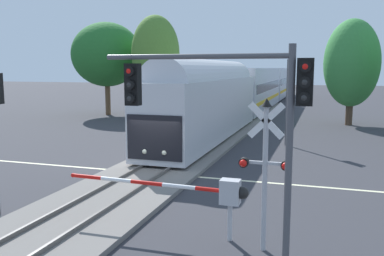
{
  "coord_description": "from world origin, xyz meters",
  "views": [
    {
      "loc": [
        7.52,
        -17.68,
        4.92
      ],
      "look_at": [
        1.37,
        1.63,
        2.0
      ],
      "focal_mm": 38.98,
      "sensor_mm": 36.0,
      "label": 1
    }
  ],
  "objects_px": {
    "traffic_signal_far_side": "(290,88)",
    "oak_behind_train": "(156,54)",
    "crossing_signal_mast": "(265,160)",
    "oak_far_right": "(352,63)",
    "commuter_train": "(255,88)",
    "pine_left_background": "(107,55)",
    "traffic_signal_near_right": "(233,105)",
    "crossing_gate_near": "(209,192)"
  },
  "relations": [
    {
      "from": "traffic_signal_far_side",
      "to": "oak_behind_train",
      "type": "xyz_separation_m",
      "value": [
        -13.36,
        10.23,
        2.6
      ]
    },
    {
      "from": "crossing_signal_mast",
      "to": "oak_far_right",
      "type": "distance_m",
      "value": 27.97
    },
    {
      "from": "oak_far_right",
      "to": "oak_behind_train",
      "type": "bearing_deg",
      "value": -175.8
    },
    {
      "from": "crossing_signal_mast",
      "to": "oak_behind_train",
      "type": "xyz_separation_m",
      "value": [
        -14.04,
        26.31,
        3.74
      ]
    },
    {
      "from": "commuter_train",
      "to": "crossing_signal_mast",
      "type": "xyz_separation_m",
      "value": [
        6.09,
        -36.17,
        -0.21
      ]
    },
    {
      "from": "pine_left_background",
      "to": "oak_far_right",
      "type": "bearing_deg",
      "value": -1.88
    },
    {
      "from": "traffic_signal_near_right",
      "to": "pine_left_background",
      "type": "distance_m",
      "value": 36.18
    },
    {
      "from": "oak_behind_train",
      "to": "traffic_signal_far_side",
      "type": "bearing_deg",
      "value": -37.45
    },
    {
      "from": "traffic_signal_far_side",
      "to": "oak_behind_train",
      "type": "relative_size",
      "value": 0.55
    },
    {
      "from": "crossing_signal_mast",
      "to": "traffic_signal_near_right",
      "type": "height_order",
      "value": "traffic_signal_near_right"
    },
    {
      "from": "commuter_train",
      "to": "oak_far_right",
      "type": "relative_size",
      "value": 6.9
    },
    {
      "from": "traffic_signal_far_side",
      "to": "crossing_gate_near",
      "type": "bearing_deg",
      "value": -93.42
    },
    {
      "from": "crossing_gate_near",
      "to": "pine_left_background",
      "type": "bearing_deg",
      "value": 123.84
    },
    {
      "from": "oak_behind_train",
      "to": "oak_far_right",
      "type": "distance_m",
      "value": 17.63
    },
    {
      "from": "crossing_signal_mast",
      "to": "traffic_signal_far_side",
      "type": "bearing_deg",
      "value": 92.45
    },
    {
      "from": "crossing_signal_mast",
      "to": "traffic_signal_far_side",
      "type": "distance_m",
      "value": 16.14
    },
    {
      "from": "crossing_gate_near",
      "to": "crossing_signal_mast",
      "type": "bearing_deg",
      "value": -12.9
    },
    {
      "from": "crossing_gate_near",
      "to": "oak_far_right",
      "type": "bearing_deg",
      "value": 79.32
    },
    {
      "from": "traffic_signal_near_right",
      "to": "crossing_gate_near",
      "type": "bearing_deg",
      "value": 117.65
    },
    {
      "from": "commuter_train",
      "to": "oak_behind_train",
      "type": "relative_size",
      "value": 6.34
    },
    {
      "from": "crossing_gate_near",
      "to": "crossing_signal_mast",
      "type": "distance_m",
      "value": 2.02
    },
    {
      "from": "crossing_gate_near",
      "to": "pine_left_background",
      "type": "distance_m",
      "value": 34.09
    },
    {
      "from": "commuter_train",
      "to": "pine_left_background",
      "type": "relative_size",
      "value": 6.5
    },
    {
      "from": "commuter_train",
      "to": "traffic_signal_far_side",
      "type": "distance_m",
      "value": 20.82
    },
    {
      "from": "crossing_gate_near",
      "to": "oak_far_right",
      "type": "relative_size",
      "value": 0.63
    },
    {
      "from": "oak_behind_train",
      "to": "pine_left_background",
      "type": "bearing_deg",
      "value": 161.97
    },
    {
      "from": "crossing_signal_mast",
      "to": "traffic_signal_far_side",
      "type": "xyz_separation_m",
      "value": [
        -0.69,
        16.08,
        1.13
      ]
    },
    {
      "from": "commuter_train",
      "to": "traffic_signal_far_side",
      "type": "bearing_deg",
      "value": -74.94
    },
    {
      "from": "traffic_signal_near_right",
      "to": "pine_left_background",
      "type": "bearing_deg",
      "value": 123.43
    },
    {
      "from": "crossing_signal_mast",
      "to": "oak_far_right",
      "type": "relative_size",
      "value": 0.46
    },
    {
      "from": "traffic_signal_far_side",
      "to": "pine_left_background",
      "type": "height_order",
      "value": "pine_left_background"
    },
    {
      "from": "crossing_signal_mast",
      "to": "oak_far_right",
      "type": "height_order",
      "value": "oak_far_right"
    },
    {
      "from": "traffic_signal_near_right",
      "to": "traffic_signal_far_side",
      "type": "height_order",
      "value": "traffic_signal_far_side"
    },
    {
      "from": "commuter_train",
      "to": "crossing_gate_near",
      "type": "bearing_deg",
      "value": -82.89
    },
    {
      "from": "commuter_train",
      "to": "oak_far_right",
      "type": "xyz_separation_m",
      "value": [
        9.6,
        -8.57,
        2.59
      ]
    },
    {
      "from": "commuter_train",
      "to": "crossing_gate_near",
      "type": "xyz_separation_m",
      "value": [
        4.47,
        -35.8,
        -1.35
      ]
    },
    {
      "from": "crossing_signal_mast",
      "to": "traffic_signal_near_right",
      "type": "distance_m",
      "value": 2.41
    },
    {
      "from": "traffic_signal_near_right",
      "to": "oak_far_right",
      "type": "xyz_separation_m",
      "value": [
        4.03,
        29.35,
        1.23
      ]
    },
    {
      "from": "traffic_signal_near_right",
      "to": "oak_behind_train",
      "type": "bearing_deg",
      "value": 115.73
    },
    {
      "from": "oak_behind_train",
      "to": "traffic_signal_near_right",
      "type": "bearing_deg",
      "value": -64.27
    },
    {
      "from": "commuter_train",
      "to": "crossing_gate_near",
      "type": "distance_m",
      "value": 36.1
    },
    {
      "from": "oak_far_right",
      "to": "pine_left_background",
      "type": "relative_size",
      "value": 0.94
    }
  ]
}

